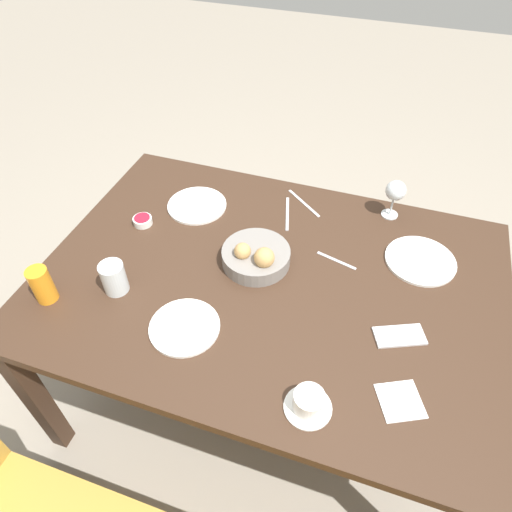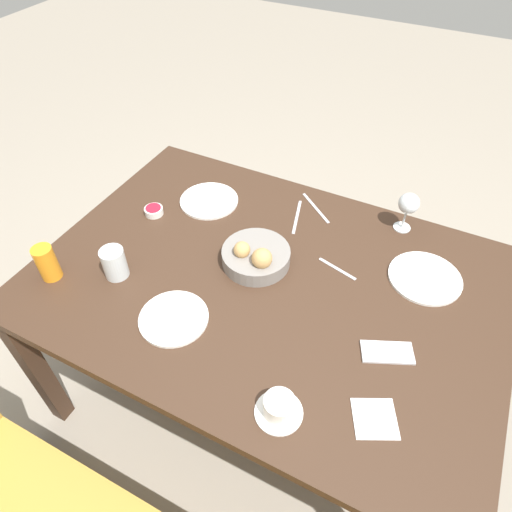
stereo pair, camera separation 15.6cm
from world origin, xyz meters
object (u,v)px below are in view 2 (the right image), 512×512
plate_far_center (174,318)px  knife_silver (316,208)px  water_tumbler (114,263)px  wine_glass (409,205)px  plate_near_right (209,201)px  napkin (375,419)px  plate_near_left (425,278)px  coffee_cup (279,408)px  bread_basket (256,256)px  fork_silver (297,217)px  jam_bowl_berry (154,211)px  spoon_coffee (337,269)px  cell_phone (387,352)px  juice_glass (47,263)px

plate_far_center → knife_silver: bearing=-105.3°
water_tumbler → wine_glass: 1.05m
plate_near_right → napkin: (-0.85, 0.59, -0.00)m
plate_near_left → coffee_cup: size_ratio=1.88×
bread_basket → plate_far_center: (0.12, 0.33, -0.03)m
plate_near_right → coffee_cup: 0.92m
plate_near_right → water_tumbler: water_tumbler is taller
fork_silver → napkin: size_ratio=1.29×
water_tumbler → jam_bowl_berry: 0.33m
plate_near_left → spoon_coffee: size_ratio=1.65×
water_tumbler → napkin: (-0.93, 0.11, -0.05)m
bread_basket → plate_near_right: bread_basket is taller
jam_bowl_berry → coffee_cup: bearing=146.0°
wine_glass → napkin: (-0.12, 0.78, -0.11)m
bread_basket → plate_near_right: size_ratio=1.01×
bread_basket → coffee_cup: bread_basket is taller
plate_far_center → knife_silver: plate_far_center is taller
plate_near_left → cell_phone: bearing=84.3°
napkin → plate_near_left: bearing=-91.0°
plate_far_center → napkin: (-0.65, 0.03, -0.00)m
coffee_cup → fork_silver: (0.27, -0.75, -0.03)m
fork_silver → spoon_coffee: bearing=140.5°
plate_far_center → spoon_coffee: bearing=-131.5°
juice_glass → coffee_cup: juice_glass is taller
plate_near_right → fork_silver: (-0.35, -0.07, -0.00)m
plate_far_center → spoon_coffee: plate_far_center is taller
coffee_cup → spoon_coffee: size_ratio=0.88×
plate_far_center → water_tumbler: size_ratio=1.99×
fork_silver → wine_glass: bearing=-162.4°
juice_glass → fork_silver: 0.90m
plate_near_right → spoon_coffee: 0.60m
wine_glass → coffee_cup: bearing=83.0°
coffee_cup → knife_silver: (0.23, -0.84, -0.03)m
water_tumbler → spoon_coffee: 0.75m
knife_silver → wine_glass: bearing=-173.8°
bread_basket → plate_near_left: (-0.54, -0.19, -0.03)m
plate_near_right → water_tumbler: bearing=81.3°
wine_glass → coffee_cup: wine_glass is taller
plate_near_right → plate_far_center: bearing=110.2°
bread_basket → spoon_coffee: size_ratio=1.61×
plate_far_center → coffee_cup: (-0.42, 0.13, 0.02)m
juice_glass → spoon_coffee: juice_glass is taller
plate_near_right → plate_far_center: (-0.20, 0.55, 0.00)m
plate_far_center → plate_near_right: bearing=-69.8°
juice_glass → wine_glass: bearing=-142.1°
bread_basket → spoon_coffee: bearing=-158.9°
coffee_cup → cell_phone: coffee_cup is taller
wine_glass → napkin: size_ratio=1.04×
fork_silver → plate_near_right: bearing=11.3°
knife_silver → jam_bowl_berry: bearing=29.9°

